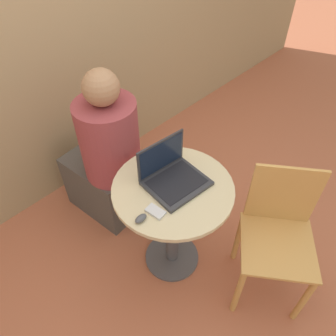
{
  "coord_description": "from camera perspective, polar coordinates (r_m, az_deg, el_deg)",
  "views": [
    {
      "loc": [
        -0.87,
        -0.79,
        2.03
      ],
      "look_at": [
        0.01,
        0.05,
        0.82
      ],
      "focal_mm": 35.0,
      "sensor_mm": 36.0,
      "label": 1
    }
  ],
  "objects": [
    {
      "name": "back_wall",
      "position": [
        2.24,
        -22.73,
        22.64
      ],
      "size": [
        7.0,
        0.05,
        2.6
      ],
      "color": "tan",
      "rests_on": "ground_plane"
    },
    {
      "name": "cell_phone",
      "position": [
        1.64,
        -2.19,
        -7.59
      ],
      "size": [
        0.07,
        0.1,
        0.02
      ],
      "color": "silver",
      "rests_on": "round_table"
    },
    {
      "name": "round_table",
      "position": [
        1.91,
        0.81,
        -7.35
      ],
      "size": [
        0.66,
        0.66,
        0.72
      ],
      "color": "#4C4C51",
      "rests_on": "ground_plane"
    },
    {
      "name": "laptop",
      "position": [
        1.76,
        0.76,
        -1.28
      ],
      "size": [
        0.34,
        0.3,
        0.22
      ],
      "color": "#2D2D33",
      "rests_on": "round_table"
    },
    {
      "name": "chair_empty",
      "position": [
        1.97,
        18.38,
        -11.11
      ],
      "size": [
        0.56,
        0.56,
        0.88
      ],
      "color": "tan",
      "rests_on": "ground_plane"
    },
    {
      "name": "computer_mouse",
      "position": [
        1.61,
        -4.76,
        -8.75
      ],
      "size": [
        0.07,
        0.04,
        0.03
      ],
      "color": "#4C4C51",
      "rests_on": "round_table"
    },
    {
      "name": "ground_plane",
      "position": [
        2.34,
        0.68,
        -15.27
      ],
      "size": [
        12.0,
        12.0,
        0.0
      ],
      "primitive_type": "plane",
      "color": "#B26042"
    },
    {
      "name": "person_seated",
      "position": [
        2.26,
        -10.61,
        1.05
      ],
      "size": [
        0.4,
        0.6,
        1.2
      ],
      "color": "#4C4742",
      "rests_on": "ground_plane"
    }
  ]
}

